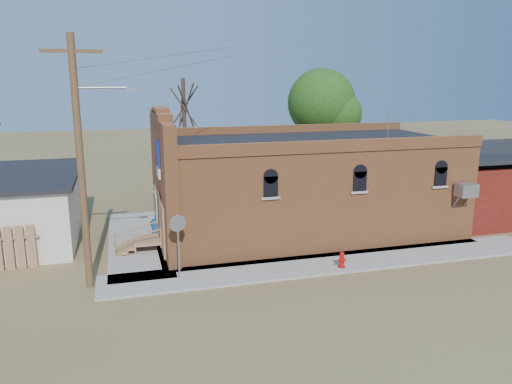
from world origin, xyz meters
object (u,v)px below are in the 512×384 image
object	(u,v)px
brick_bar	(301,186)
fire_hydrant	(342,260)
utility_pole	(82,159)
trash_barrel	(158,228)
stop_sign	(178,229)

from	to	relation	value
brick_bar	fire_hydrant	xyz separation A→B (m)	(-0.14, -5.20, -1.93)
utility_pole	fire_hydrant	bearing A→B (deg)	-5.37
utility_pole	trash_barrel	distance (m)	7.18
brick_bar	stop_sign	size ratio (longest dim) A/B	6.49
stop_sign	trash_barrel	world-z (taller)	stop_sign
utility_pole	fire_hydrant	world-z (taller)	utility_pole
stop_sign	trash_barrel	size ratio (longest dim) A/B	2.88
stop_sign	trash_barrel	xyz separation A→B (m)	(-0.36, 5.30, -1.50)
brick_bar	stop_sign	xyz separation A→B (m)	(-6.58, -4.57, -0.32)
fire_hydrant	stop_sign	size ratio (longest dim) A/B	0.26
stop_sign	brick_bar	bearing A→B (deg)	42.21
utility_pole	stop_sign	world-z (taller)	utility_pole
brick_bar	stop_sign	bearing A→B (deg)	-145.24
fire_hydrant	stop_sign	world-z (taller)	stop_sign
fire_hydrant	stop_sign	bearing A→B (deg)	152.60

